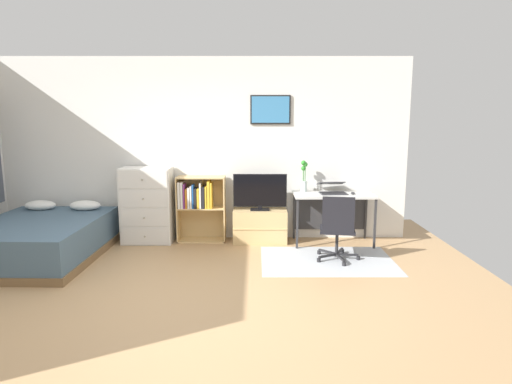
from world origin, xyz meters
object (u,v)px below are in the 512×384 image
at_px(tv_stand, 259,226).
at_px(office_chair, 337,227).
at_px(bookshelf, 198,202).
at_px(television, 259,192).
at_px(dresser, 147,205).
at_px(laptop, 332,188).
at_px(bamboo_vase, 303,177).
at_px(desk, 332,202).
at_px(computer_mouse, 352,193).
at_px(bed, 39,239).

xyz_separation_m(tv_stand, office_chair, (0.98, -0.90, 0.22)).
height_order(bookshelf, television, television).
xyz_separation_m(dresser, laptop, (2.71, 0.00, 0.25)).
relative_size(office_chair, bamboo_vase, 1.84).
distance_m(television, desk, 1.07).
distance_m(laptop, bamboo_vase, 0.44).
height_order(tv_stand, desk, desk).
relative_size(bookshelf, television, 1.25).
relative_size(bookshelf, desk, 0.84).
bearing_deg(office_chair, television, 146.62).
xyz_separation_m(bookshelf, bamboo_vase, (1.56, 0.04, 0.37)).
bearing_deg(bamboo_vase, bookshelf, -178.47).
bearing_deg(tv_stand, computer_mouse, -5.29).
height_order(television, computer_mouse, television).
height_order(dresser, computer_mouse, dresser).
bearing_deg(laptop, bookshelf, 174.59).
relative_size(office_chair, computer_mouse, 8.27).
height_order(desk, bamboo_vase, bamboo_vase).
relative_size(bed, desk, 1.73).
bearing_deg(television, bamboo_vase, 9.53).
height_order(bed, bookshelf, bookshelf).
xyz_separation_m(bookshelf, tv_stand, (0.91, -0.05, -0.34)).
distance_m(bed, office_chair, 3.87).
bearing_deg(bed, laptop, 12.15).
height_order(television, laptop, television).
bearing_deg(dresser, laptop, 0.05).
bearing_deg(bamboo_vase, desk, -13.53).
distance_m(tv_stand, office_chair, 1.35).
height_order(dresser, desk, dresser).
bearing_deg(tv_stand, laptop, -0.70).
height_order(desk, computer_mouse, computer_mouse).
xyz_separation_m(bookshelf, desk, (1.97, -0.06, 0.02)).
bearing_deg(bed, office_chair, -0.72).
distance_m(laptop, computer_mouse, 0.31).
bearing_deg(tv_stand, bamboo_vase, 7.60).
bearing_deg(bamboo_vase, laptop, -13.83).
bearing_deg(computer_mouse, laptop, 158.52).
bearing_deg(desk, bamboo_vase, 166.47).
bearing_deg(bed, tv_stand, 16.27).
distance_m(computer_mouse, bamboo_vase, 0.74).
bearing_deg(computer_mouse, dresser, 177.92).
xyz_separation_m(bed, dresser, (1.23, 0.77, 0.30)).
bearing_deg(dresser, desk, 0.04).
height_order(laptop, computer_mouse, laptop).
relative_size(dresser, computer_mouse, 10.68).
relative_size(bookshelf, office_chair, 1.13).
relative_size(bookshelf, tv_stand, 1.23).
bearing_deg(desk, computer_mouse, -22.18).
distance_m(bed, desk, 4.04).
distance_m(bookshelf, desk, 1.97).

